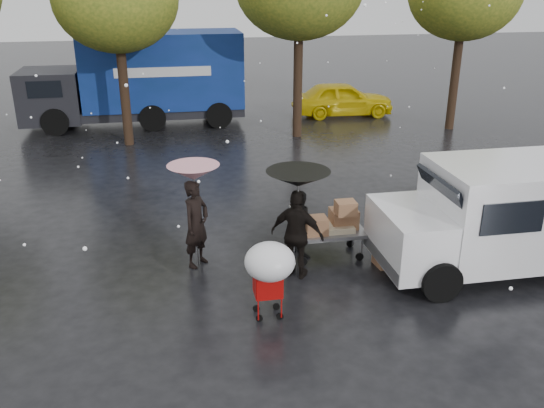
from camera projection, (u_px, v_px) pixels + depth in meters
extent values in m
plane|color=black|center=(287.00, 270.00, 11.55)|extent=(90.00, 90.00, 0.00)
imported|color=black|center=(196.00, 224.00, 11.46)|extent=(0.76, 0.78, 1.81)
imported|color=black|center=(301.00, 226.00, 11.76)|extent=(0.79, 0.65, 1.49)
imported|color=black|center=(297.00, 235.00, 10.99)|extent=(1.13, 0.93, 1.80)
cylinder|color=#4C4C4C|center=(196.00, 220.00, 11.42)|extent=(0.02, 0.02, 1.99)
cone|color=#D3566E|center=(194.00, 172.00, 11.05)|extent=(1.02, 1.02, 0.30)
sphere|color=#4C4C4C|center=(193.00, 171.00, 11.04)|extent=(0.06, 0.06, 0.06)
cylinder|color=#4C4C4C|center=(297.00, 229.00, 10.95)|extent=(0.02, 0.02, 2.03)
cone|color=black|center=(298.00, 179.00, 10.57)|extent=(1.20, 1.20, 0.30)
sphere|color=#4C4C4C|center=(298.00, 177.00, 10.56)|extent=(0.06, 0.06, 0.06)
cube|color=slate|center=(328.00, 232.00, 11.94)|extent=(1.50, 0.80, 0.08)
cylinder|color=slate|center=(293.00, 224.00, 11.72)|extent=(0.04, 0.04, 0.60)
cube|color=brown|center=(344.00, 218.00, 12.01)|extent=(0.55, 0.45, 0.40)
cube|color=brown|center=(316.00, 225.00, 11.72)|extent=(0.45, 0.40, 0.35)
cube|color=brown|center=(346.00, 208.00, 11.64)|extent=(0.40, 0.35, 0.28)
cube|color=tan|center=(331.00, 227.00, 11.91)|extent=(0.90, 0.55, 0.12)
cylinder|color=black|center=(303.00, 262.00, 11.72)|extent=(0.16, 0.05, 0.16)
cylinder|color=black|center=(296.00, 248.00, 12.31)|extent=(0.16, 0.05, 0.16)
cylinder|color=black|center=(360.00, 257.00, 11.93)|extent=(0.16, 0.05, 0.16)
cylinder|color=black|center=(350.00, 243.00, 12.51)|extent=(0.16, 0.05, 0.16)
cube|color=#BB0C0A|center=(268.00, 283.00, 9.79)|extent=(0.47, 0.41, 0.45)
cylinder|color=#BB0C0A|center=(270.00, 269.00, 9.48)|extent=(0.42, 0.02, 0.02)
cylinder|color=#4C4C4C|center=(270.00, 272.00, 9.50)|extent=(0.02, 0.02, 0.60)
ellipsoid|color=white|center=(270.00, 262.00, 9.43)|extent=(0.84, 0.84, 0.63)
cylinder|color=black|center=(259.00, 318.00, 9.83)|extent=(0.12, 0.04, 0.12)
cylinder|color=black|center=(256.00, 308.00, 10.12)|extent=(0.12, 0.04, 0.12)
cylinder|color=black|center=(280.00, 316.00, 9.89)|extent=(0.12, 0.04, 0.12)
cylinder|color=black|center=(276.00, 306.00, 10.18)|extent=(0.12, 0.04, 0.12)
cube|color=white|center=(528.00, 208.00, 11.30)|extent=(3.80, 2.00, 1.90)
cube|color=white|center=(411.00, 236.00, 11.04)|extent=(1.20, 1.95, 1.10)
cube|color=black|center=(443.00, 193.00, 10.81)|extent=(0.37, 1.70, 0.67)
cube|color=slate|center=(382.00, 257.00, 11.09)|extent=(0.12, 1.90, 0.25)
cylinder|color=black|center=(440.00, 281.00, 10.38)|extent=(0.76, 0.28, 0.76)
cylinder|color=black|center=(400.00, 237.00, 12.11)|extent=(0.76, 0.28, 0.76)
cylinder|color=black|center=(541.00, 225.00, 12.68)|extent=(0.76, 0.28, 0.76)
cube|color=navy|center=(163.00, 70.00, 22.13)|extent=(6.00, 2.50, 2.80)
cube|color=black|center=(52.00, 96.00, 21.73)|extent=(2.20, 2.40, 1.90)
cube|color=black|center=(140.00, 110.00, 22.54)|extent=(8.00, 2.30, 0.35)
cube|color=white|center=(163.00, 72.00, 20.95)|extent=(3.50, 0.03, 0.35)
cylinder|color=black|center=(55.00, 122.00, 21.00)|extent=(1.00, 0.30, 1.00)
cylinder|color=black|center=(64.00, 108.00, 23.10)|extent=(1.00, 0.30, 1.00)
cylinder|color=black|center=(219.00, 115.00, 22.02)|extent=(1.00, 0.30, 1.00)
cylinder|color=black|center=(214.00, 103.00, 24.12)|extent=(1.00, 0.30, 1.00)
cube|color=brown|center=(389.00, 254.00, 11.69)|extent=(0.59, 0.49, 0.49)
cube|color=brown|center=(411.00, 230.00, 12.98)|extent=(0.44, 0.36, 0.31)
imported|color=yellow|center=(342.00, 99.00, 23.86)|extent=(4.20, 1.85, 1.41)
cylinder|color=black|center=(123.00, 80.00, 19.24)|extent=(0.32, 0.32, 4.48)
cylinder|color=black|center=(298.00, 68.00, 20.18)|extent=(0.32, 0.32, 4.90)
cylinder|color=black|center=(456.00, 67.00, 21.26)|extent=(0.32, 0.32, 4.62)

